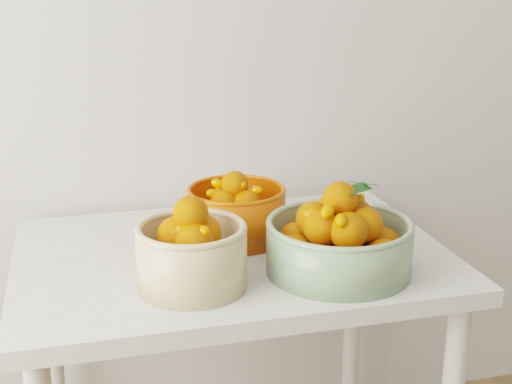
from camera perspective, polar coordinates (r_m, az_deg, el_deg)
table at (r=1.72m, az=-1.93°, el=-7.69°), size 1.00×0.70×0.75m
bowl_cream at (r=1.48m, az=-5.15°, el=-4.89°), size 0.30×0.30×0.20m
bowl_green at (r=1.56m, az=6.60°, el=-3.91°), size 0.37×0.37×0.21m
bowl_orange at (r=1.74m, az=-1.58°, el=-1.58°), size 0.30×0.30×0.17m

